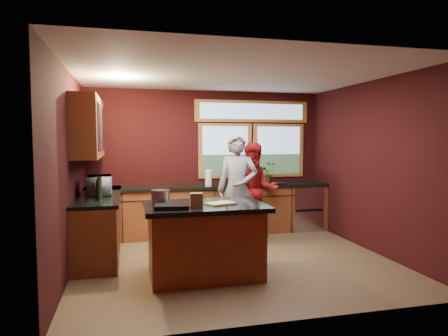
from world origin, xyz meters
name	(u,v)px	position (x,y,z in m)	size (l,w,h in m)	color
floor	(234,261)	(0.00, 0.00, 0.00)	(4.50, 4.50, 0.00)	brown
room_shell	(190,138)	(-0.60, 0.32, 1.80)	(4.52, 4.02, 2.71)	black
back_counter	(221,209)	(0.20, 1.70, 0.46)	(4.50, 0.64, 0.93)	maroon
left_counter	(99,224)	(-1.95, 0.85, 0.47)	(0.64, 2.30, 0.93)	maroon
island	(205,239)	(-0.54, -0.52, 0.48)	(1.55, 1.05, 0.95)	maroon
person_grey	(237,190)	(0.28, 0.87, 0.93)	(0.68, 0.45, 1.87)	slate
person_red	(255,191)	(0.72, 1.25, 0.86)	(0.83, 0.65, 1.71)	maroon
microwave	(100,185)	(-1.92, 0.80, 1.08)	(0.53, 0.36, 0.29)	#999999
potted_plant	(266,173)	(1.11, 1.75, 1.13)	(0.36, 0.31, 0.40)	#999999
paper_towel	(208,177)	(-0.04, 1.70, 1.07)	(0.12, 0.12, 0.28)	white
cutting_board	(221,203)	(-0.34, -0.57, 0.95)	(0.35, 0.25, 0.02)	tan
stock_pot	(161,197)	(-1.09, -0.37, 1.03)	(0.24, 0.24, 0.18)	silver
paper_bag	(196,200)	(-0.69, -0.77, 1.03)	(0.15, 0.12, 0.18)	brown
black_tray	(172,207)	(-0.99, -0.77, 0.97)	(0.40, 0.28, 0.05)	black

